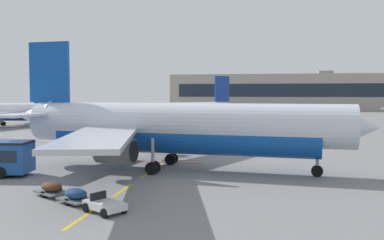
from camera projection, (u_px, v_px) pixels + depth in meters
ground at (354, 146)px, 57.23m from camera, size 400.00×400.00×0.00m
apron_paint_markings at (191, 144)px, 58.93m from camera, size 8.00×93.94×0.01m
airliner_foreground at (177, 127)px, 39.11m from camera, size 34.82×34.47×12.20m
airliner_far_center at (177, 113)px, 78.58m from camera, size 24.27×26.38×10.51m
baggage_train at (76, 196)px, 27.25m from camera, size 8.06×5.81×1.14m
terminal_satellite at (289, 92)px, 182.96m from camera, size 99.99×25.42×16.45m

